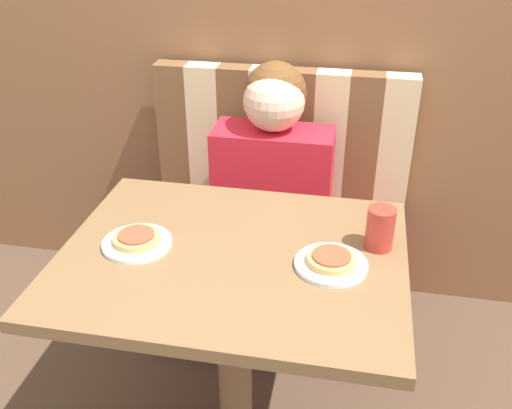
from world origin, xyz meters
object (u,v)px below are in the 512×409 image
Objects in this scene: plate_left at (137,243)px; pizza_left at (137,238)px; pizza_right at (331,259)px; plate_right at (331,264)px; person at (273,149)px; drinking_cup at (380,228)px.

pizza_left is at bearing 90.00° from plate_left.
pizza_right is at bearing 0.00° from pizza_left.
plate_right is 0.02m from pizza_right.
person reaches higher than plate_right.
plate_left is 0.52m from plate_right.
pizza_left is 1.06× the size of drinking_cup.
drinking_cup is at bearing 43.92° from pizza_right.
pizza_right is (0.00, 0.00, 0.02)m from plate_right.
drinking_cup reaches higher than pizza_left.
pizza_right is 1.06× the size of drinking_cup.
drinking_cup is at bearing 10.03° from plate_left.
drinking_cup reaches higher than plate_right.
person is at bearing 69.13° from plate_left.
plate_right is (0.26, -0.68, 0.00)m from person.
person is 0.73m from plate_left.
plate_left is at bearing -180.00° from pizza_right.
plate_left is 1.50× the size of pizza_left.
pizza_left is 0.52m from pizza_right.
plate_left is 0.52m from pizza_right.
plate_left is at bearing -110.87° from person.
pizza_right reaches higher than plate_right.
plate_right is at bearing -69.13° from person.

